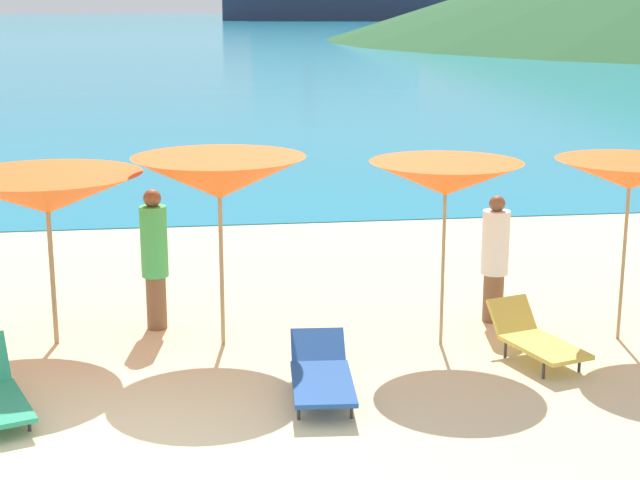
% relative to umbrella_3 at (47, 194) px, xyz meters
% --- Properties ---
extents(ground_plane, '(50.00, 100.00, 0.30)m').
position_rel_umbrella_3_xyz_m(ground_plane, '(0.99, 6.45, -2.03)').
color(ground_plane, beige).
extents(ocean_water, '(650.00, 440.00, 0.02)m').
position_rel_umbrella_3_xyz_m(ocean_water, '(0.99, 226.31, -1.87)').
color(ocean_water, teal).
rests_on(ocean_water, ground_plane).
extents(umbrella_3, '(2.49, 2.49, 2.13)m').
position_rel_umbrella_3_xyz_m(umbrella_3, '(0.00, 0.00, 0.00)').
color(umbrella_3, '#9E7F59').
rests_on(umbrella_3, ground_plane).
extents(umbrella_4, '(2.29, 2.29, 2.34)m').
position_rel_umbrella_3_xyz_m(umbrella_4, '(2.04, -0.31, 0.20)').
color(umbrella_4, '#9E7F59').
rests_on(umbrella_4, ground_plane).
extents(umbrella_5, '(1.84, 1.84, 2.27)m').
position_rel_umbrella_3_xyz_m(umbrella_5, '(4.70, -0.67, 0.18)').
color(umbrella_5, '#9E7F59').
rests_on(umbrella_5, ground_plane).
extents(umbrella_6, '(1.95, 1.95, 2.26)m').
position_rel_umbrella_3_xyz_m(umbrella_6, '(6.95, -0.78, 0.20)').
color(umbrella_6, '#9E7F59').
rests_on(umbrella_6, ground_plane).
extents(lounge_chair_1, '(0.93, 1.45, 0.63)m').
position_rel_umbrella_3_xyz_m(lounge_chair_1, '(5.63, -1.38, -1.60)').
color(lounge_chair_1, '#D8BF4C').
rests_on(lounge_chair_1, ground_plane).
extents(lounge_chair_5, '(0.73, 1.64, 0.51)m').
position_rel_umbrella_3_xyz_m(lounge_chair_5, '(3.01, -2.09, -1.63)').
color(lounge_chair_5, '#1E478C').
rests_on(lounge_chair_5, ground_plane).
extents(beachgoer_0, '(0.36, 0.36, 1.69)m').
position_rel_umbrella_3_xyz_m(beachgoer_0, '(5.61, 0.12, -1.00)').
color(beachgoer_0, brown).
rests_on(beachgoer_0, ground_plane).
extents(beachgoer_1, '(0.34, 0.34, 1.83)m').
position_rel_umbrella_3_xyz_m(beachgoer_1, '(1.22, 0.43, -0.91)').
color(beachgoer_1, brown).
rests_on(beachgoer_1, ground_plane).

